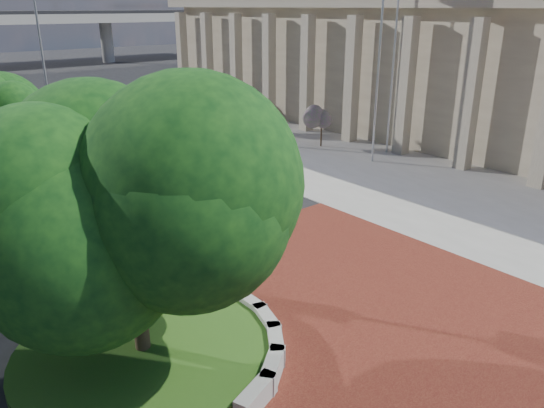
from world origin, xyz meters
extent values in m
plane|color=black|center=(0.00, 0.00, 0.00)|extent=(200.00, 200.00, 0.00)
cube|color=maroon|center=(0.00, -1.00, 0.02)|extent=(12.00, 12.00, 0.04)
cube|color=#9E9B93|center=(16.00, 10.00, 0.02)|extent=(20.00, 50.00, 0.04)
cube|color=#9E9B93|center=(-3.91, -3.01, 0.27)|extent=(1.29, 0.76, 0.54)
cube|color=#9E9B93|center=(-3.05, -2.54, 0.27)|extent=(1.20, 1.04, 0.54)
cube|color=#9E9B93|center=(-2.38, -1.84, 0.27)|extent=(1.00, 1.22, 0.54)
cube|color=#9E9B93|center=(-1.95, -0.96, 0.27)|extent=(0.71, 1.30, 0.54)
cube|color=#9E9B93|center=(-1.80, 0.00, 0.27)|extent=(0.35, 1.25, 0.54)
cube|color=#9E9B93|center=(-1.95, 0.96, 0.27)|extent=(0.71, 1.30, 0.54)
cube|color=#9E9B93|center=(-2.38, 1.84, 0.27)|extent=(1.00, 1.22, 0.54)
cube|color=#9E9B93|center=(-3.05, 2.54, 0.27)|extent=(1.20, 1.04, 0.54)
cube|color=#9E9B93|center=(-3.91, 3.01, 0.27)|extent=(1.29, 0.76, 0.54)
cylinder|color=#224814|center=(-5.00, 0.00, 0.20)|extent=(6.10, 6.10, 0.40)
cube|color=tan|center=(24.00, 12.00, 4.00)|extent=(15.00, 42.00, 8.00)
cube|color=tan|center=(24.00, 12.00, 8.30)|extent=(17.00, 44.00, 0.60)
cube|color=black|center=(16.80, 12.00, 4.00)|extent=(0.30, 40.00, 5.50)
cylinder|color=#9E9B93|center=(25.00, 70.00, 3.00)|extent=(1.80, 1.80, 6.00)
cylinder|color=#38281C|center=(-5.00, 0.00, 1.08)|extent=(0.36, 0.36, 2.17)
sphere|color=#0E3512|center=(-5.00, 0.00, 3.73)|extent=(5.20, 5.20, 5.20)
cube|color=black|center=(-1.66, 1.21, 0.08)|extent=(0.89, 0.89, 0.15)
cube|color=black|center=(-1.66, 1.21, 0.67)|extent=(0.61, 0.61, 1.05)
cube|color=black|center=(-1.66, 1.21, 1.22)|extent=(0.78, 0.78, 0.11)
cylinder|color=black|center=(-1.66, 1.21, 2.09)|extent=(0.16, 0.16, 1.62)
cube|color=black|center=(-1.66, 1.21, 3.39)|extent=(1.01, 1.01, 0.86)
cylinder|color=white|center=(-1.58, 0.76, 3.39)|extent=(0.76, 0.20, 0.76)
cylinder|color=white|center=(-1.75, 1.65, 3.39)|extent=(0.76, 0.20, 0.76)
cylinder|color=white|center=(-2.10, 1.12, 3.39)|extent=(0.20, 0.76, 0.76)
cylinder|color=white|center=(-1.22, 1.29, 3.39)|extent=(0.20, 0.76, 0.76)
sphere|color=black|center=(-1.66, 1.21, 3.98)|extent=(0.42, 0.42, 0.42)
cone|color=black|center=(-1.66, 1.21, 4.30)|extent=(0.17, 0.17, 0.48)
cylinder|color=silver|center=(12.91, 7.92, 5.15)|extent=(0.12, 0.12, 10.31)
cylinder|color=silver|center=(15.00, 8.59, 4.93)|extent=(0.12, 0.12, 9.87)
cylinder|color=slate|center=(2.38, 28.29, 4.57)|extent=(0.16, 0.16, 9.14)
cylinder|color=#38281C|center=(13.10, 12.13, 0.60)|extent=(0.10, 0.10, 1.20)
sphere|color=#9E4F88|center=(13.10, 12.13, 1.60)|extent=(1.20, 1.20, 1.20)
cylinder|color=#38281C|center=(12.65, 17.88, 0.60)|extent=(0.10, 0.10, 1.20)
sphere|color=#9E4F88|center=(12.65, 17.88, 1.60)|extent=(1.20, 1.20, 1.20)
cylinder|color=#38281C|center=(14.17, 23.62, 0.60)|extent=(0.10, 0.10, 1.20)
sphere|color=#9E4F88|center=(14.17, 23.62, 1.60)|extent=(1.20, 1.20, 1.20)
camera|label=1|loc=(-9.51, -10.23, 8.09)|focal=35.00mm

